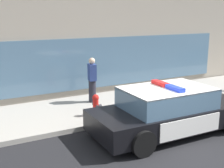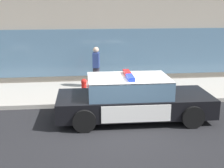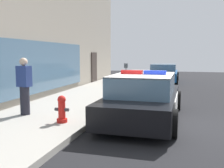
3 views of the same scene
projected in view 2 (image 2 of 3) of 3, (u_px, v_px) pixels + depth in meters
ground at (116, 129)px, 9.16m from camera, size 48.00×48.00×0.00m
sidewalk at (104, 92)px, 12.70m from camera, size 48.00×3.27×0.15m
police_cruiser at (132, 98)px, 9.81m from camera, size 4.90×2.17×1.49m
fire_hydrant at (84, 88)px, 11.60m from camera, size 0.34×0.39×0.73m
pedestrian_on_sidewalk at (96, 67)px, 12.95m from camera, size 0.32×0.44×1.71m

